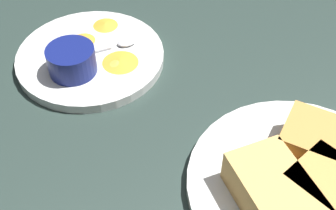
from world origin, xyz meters
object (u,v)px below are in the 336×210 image
at_px(spoon_by_dark_ramekin, 312,184).
at_px(spoon_by_gravy_ramekin, 119,44).
at_px(ramekin_light_gravy, 71,60).
at_px(sandwich_half_near, 276,197).
at_px(plate_sandwich_main, 300,186).
at_px(sandwich_half_extra, 333,149).
at_px(plate_chips_companion, 91,57).

relative_size(spoon_by_dark_ramekin, spoon_by_gravy_ramekin, 0.95).
bearing_deg(spoon_by_dark_ramekin, ramekin_light_gravy, 42.83).
bearing_deg(sandwich_half_near, spoon_by_dark_ramekin, -73.43).
xyz_separation_m(plate_sandwich_main, spoon_by_gravy_ramekin, (0.33, 0.18, 0.01)).
relative_size(plate_sandwich_main, sandwich_half_near, 2.05).
relative_size(sandwich_half_extra, ramekin_light_gravy, 1.95).
distance_m(sandwich_half_extra, spoon_by_gravy_ramekin, 0.38).
height_order(sandwich_half_near, spoon_by_dark_ramekin, sandwich_half_near).
relative_size(sandwich_half_near, sandwich_half_extra, 0.96).
xyz_separation_m(ramekin_light_gravy, spoon_by_gravy_ramekin, (0.04, -0.08, -0.02)).
bearing_deg(sandwich_half_near, plate_sandwich_main, -63.91).
relative_size(sandwich_half_extra, spoon_by_dark_ramekin, 1.55).
relative_size(sandwich_half_near, spoon_by_dark_ramekin, 1.49).
xyz_separation_m(plate_chips_companion, spoon_by_gravy_ramekin, (0.01, -0.05, 0.01)).
bearing_deg(ramekin_light_gravy, plate_sandwich_main, -137.69).
xyz_separation_m(sandwich_half_extra, plate_chips_companion, (0.30, 0.28, -0.03)).
bearing_deg(sandwich_half_near, spoon_by_gravy_ramekin, 19.84).
height_order(plate_sandwich_main, ramekin_light_gravy, ramekin_light_gravy).
bearing_deg(spoon_by_dark_ramekin, plate_sandwich_main, 59.31).
xyz_separation_m(plate_sandwich_main, sandwich_half_near, (-0.02, 0.05, 0.03)).
xyz_separation_m(sandwich_half_near, spoon_by_dark_ramekin, (0.02, -0.06, -0.02)).
bearing_deg(plate_chips_companion, plate_sandwich_main, -144.63).
height_order(plate_chips_companion, ramekin_light_gravy, ramekin_light_gravy).
bearing_deg(plate_chips_companion, sandwich_half_near, -152.71).
bearing_deg(spoon_by_gravy_ramekin, plate_sandwich_main, -151.69).
xyz_separation_m(plate_sandwich_main, ramekin_light_gravy, (0.28, 0.26, 0.03)).
distance_m(plate_sandwich_main, sandwich_half_near, 0.06).
height_order(sandwich_half_extra, plate_chips_companion, sandwich_half_extra).
bearing_deg(plate_sandwich_main, spoon_by_gravy_ramekin, 28.31).
bearing_deg(ramekin_light_gravy, sandwich_half_extra, -130.12).
bearing_deg(plate_sandwich_main, plate_chips_companion, 35.37).
xyz_separation_m(sandwich_half_near, sandwich_half_extra, (0.05, -0.10, 0.00)).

